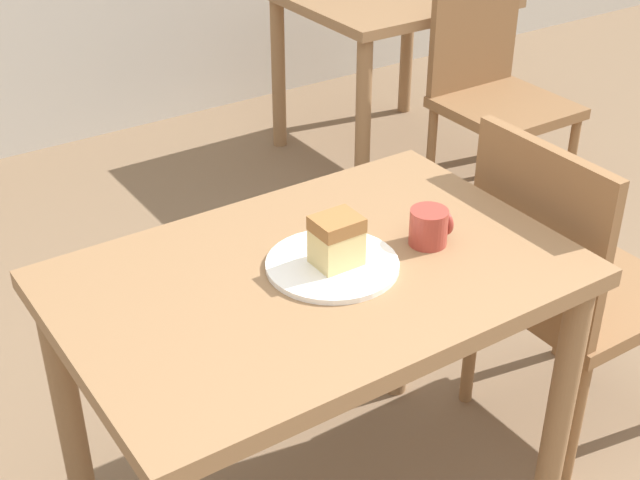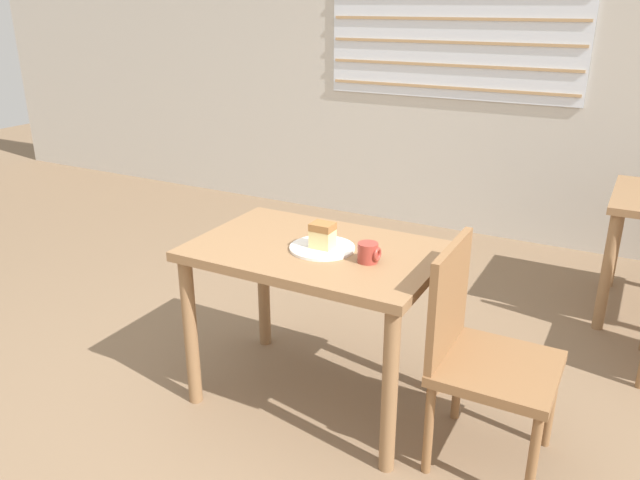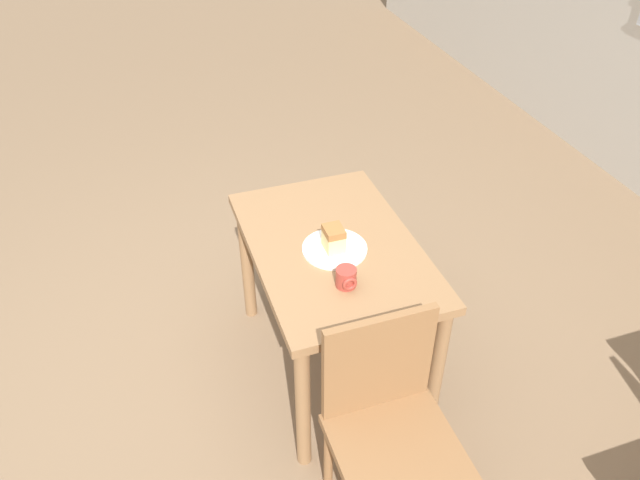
{
  "view_description": "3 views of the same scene",
  "coord_description": "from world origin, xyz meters",
  "px_view_note": "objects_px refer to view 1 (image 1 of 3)",
  "views": [
    {
      "loc": [
        -0.87,
        -0.7,
        1.7
      ],
      "look_at": [
        -0.02,
        0.57,
        0.78
      ],
      "focal_mm": 50.0,
      "sensor_mm": 36.0,
      "label": 1
    },
    {
      "loc": [
        1.1,
        -1.56,
        1.68
      ],
      "look_at": [
        -0.03,
        0.55,
        0.76
      ],
      "focal_mm": 35.0,
      "sensor_mm": 36.0,
      "label": 2
    },
    {
      "loc": [
        1.87,
        -0.17,
        2.33
      ],
      "look_at": [
        -0.04,
        0.48,
        0.78
      ],
      "focal_mm": 35.0,
      "sensor_mm": 36.0,
      "label": 3
    }
  ],
  "objects_px": {
    "chair_near_window": "(565,280)",
    "cake_slice": "(337,240)",
    "dining_table_near": "(317,317)",
    "plate": "(332,265)",
    "dining_table_far": "(390,22)",
    "chair_far_corner": "(494,87)",
    "coffee_mug": "(430,227)"
  },
  "relations": [
    {
      "from": "coffee_mug",
      "to": "chair_far_corner",
      "type": "bearing_deg",
      "value": 41.17
    },
    {
      "from": "chair_far_corner",
      "to": "coffee_mug",
      "type": "distance_m",
      "value": 1.66
    },
    {
      "from": "chair_far_corner",
      "to": "plate",
      "type": "distance_m",
      "value": 1.8
    },
    {
      "from": "cake_slice",
      "to": "coffee_mug",
      "type": "relative_size",
      "value": 1.18
    },
    {
      "from": "dining_table_near",
      "to": "cake_slice",
      "type": "distance_m",
      "value": 0.19
    },
    {
      "from": "dining_table_near",
      "to": "chair_near_window",
      "type": "relative_size",
      "value": 1.18
    },
    {
      "from": "chair_far_corner",
      "to": "cake_slice",
      "type": "height_order",
      "value": "chair_far_corner"
    },
    {
      "from": "chair_near_window",
      "to": "plate",
      "type": "height_order",
      "value": "chair_near_window"
    },
    {
      "from": "cake_slice",
      "to": "coffee_mug",
      "type": "distance_m",
      "value": 0.22
    },
    {
      "from": "plate",
      "to": "coffee_mug",
      "type": "height_order",
      "value": "coffee_mug"
    },
    {
      "from": "dining_table_far",
      "to": "cake_slice",
      "type": "height_order",
      "value": "cake_slice"
    },
    {
      "from": "dining_table_near",
      "to": "plate",
      "type": "height_order",
      "value": "plate"
    },
    {
      "from": "dining_table_far",
      "to": "chair_far_corner",
      "type": "bearing_deg",
      "value": -83.47
    },
    {
      "from": "chair_near_window",
      "to": "chair_far_corner",
      "type": "distance_m",
      "value": 1.32
    },
    {
      "from": "dining_table_far",
      "to": "coffee_mug",
      "type": "bearing_deg",
      "value": -125.34
    },
    {
      "from": "dining_table_near",
      "to": "chair_far_corner",
      "type": "distance_m",
      "value": 1.81
    },
    {
      "from": "dining_table_far",
      "to": "dining_table_near",
      "type": "bearing_deg",
      "value": -131.59
    },
    {
      "from": "dining_table_far",
      "to": "coffee_mug",
      "type": "distance_m",
      "value": 2.02
    },
    {
      "from": "dining_table_far",
      "to": "chair_far_corner",
      "type": "height_order",
      "value": "chair_far_corner"
    },
    {
      "from": "dining_table_near",
      "to": "cake_slice",
      "type": "bearing_deg",
      "value": -21.46
    },
    {
      "from": "coffee_mug",
      "to": "cake_slice",
      "type": "bearing_deg",
      "value": 172.98
    },
    {
      "from": "chair_near_window",
      "to": "cake_slice",
      "type": "distance_m",
      "value": 0.75
    },
    {
      "from": "dining_table_far",
      "to": "cake_slice",
      "type": "distance_m",
      "value": 2.13
    },
    {
      "from": "dining_table_far",
      "to": "cake_slice",
      "type": "bearing_deg",
      "value": -130.56
    },
    {
      "from": "chair_far_corner",
      "to": "cake_slice",
      "type": "xyz_separation_m",
      "value": [
        -1.44,
        -1.05,
        0.33
      ]
    },
    {
      "from": "plate",
      "to": "coffee_mug",
      "type": "bearing_deg",
      "value": -8.54
    },
    {
      "from": "chair_far_corner",
      "to": "plate",
      "type": "xyz_separation_m",
      "value": [
        -1.45,
        -1.04,
        0.27
      ]
    },
    {
      "from": "plate",
      "to": "dining_table_near",
      "type": "bearing_deg",
      "value": 165.9
    },
    {
      "from": "dining_table_near",
      "to": "chair_far_corner",
      "type": "bearing_deg",
      "value": 34.83
    },
    {
      "from": "dining_table_far",
      "to": "coffee_mug",
      "type": "xyz_separation_m",
      "value": [
        -1.16,
        -1.64,
        0.19
      ]
    },
    {
      "from": "dining_table_far",
      "to": "cake_slice",
      "type": "relative_size",
      "value": 7.77
    },
    {
      "from": "chair_near_window",
      "to": "coffee_mug",
      "type": "distance_m",
      "value": 0.55
    }
  ]
}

